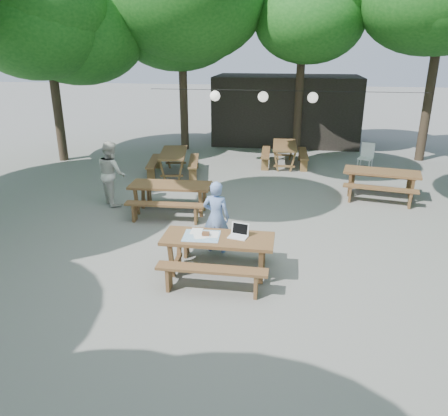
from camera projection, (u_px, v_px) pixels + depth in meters
ground at (250, 239)px, 9.54m from camera, size 80.00×80.00×0.00m
pavilion at (286, 110)px, 18.70m from camera, size 6.00×3.00×2.80m
main_picnic_table at (218, 255)px, 7.93m from camera, size 2.00×1.58×0.75m
picnic_table_nw at (171, 198)px, 10.92m from camera, size 2.03×1.66×0.75m
picnic_table_ne at (380, 184)px, 12.05m from camera, size 2.16×1.90×0.75m
picnic_table_far_w at (174, 163)px, 14.20m from camera, size 1.89×2.15×0.75m
picnic_table_far_e at (284, 155)px, 15.28m from camera, size 1.64×2.03×0.75m
woman at (216, 217)px, 8.72m from camera, size 0.58×0.42×1.49m
second_person at (112, 173)px, 11.40m from camera, size 1.02×1.03×1.68m
plastic_chair at (365, 162)px, 14.78m from camera, size 0.58×0.58×0.90m
laptop at (239, 233)px, 7.82m from camera, size 0.38×0.33×0.24m
tabletop_clutter at (202, 235)px, 7.85m from camera, size 0.68×0.62×0.08m
paper_lanterns at (263, 97)px, 14.28m from camera, size 9.00×0.34×0.38m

